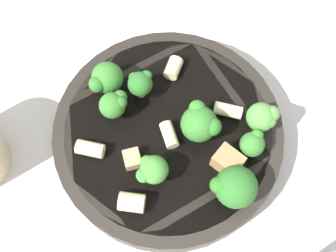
# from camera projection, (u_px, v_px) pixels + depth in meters

# --- Properties ---
(ground_plane) EXTENTS (2.00, 2.00, 0.00)m
(ground_plane) POSITION_uv_depth(u_px,v_px,m) (168.00, 142.00, 0.47)
(ground_plane) COLOR beige
(pasta_bowl) EXTENTS (0.24, 0.24, 0.04)m
(pasta_bowl) POSITION_uv_depth(u_px,v_px,m) (168.00, 135.00, 0.45)
(pasta_bowl) COLOR #28231E
(pasta_bowl) RESTS_ON ground_plane
(broccoli_floret_0) EXTENTS (0.03, 0.03, 0.04)m
(broccoli_floret_0) POSITION_uv_depth(u_px,v_px,m) (140.00, 83.00, 0.43)
(broccoli_floret_0) COLOR #9EC175
(broccoli_floret_0) RESTS_ON pasta_bowl
(broccoli_floret_1) EXTENTS (0.04, 0.04, 0.05)m
(broccoli_floret_1) POSITION_uv_depth(u_px,v_px,m) (234.00, 187.00, 0.38)
(broccoli_floret_1) COLOR #84AD60
(broccoli_floret_1) RESTS_ON pasta_bowl
(broccoli_floret_2) EXTENTS (0.03, 0.02, 0.03)m
(broccoli_floret_2) POSITION_uv_depth(u_px,v_px,m) (252.00, 144.00, 0.40)
(broccoli_floret_2) COLOR #84AD60
(broccoli_floret_2) RESTS_ON pasta_bowl
(broccoli_floret_3) EXTENTS (0.03, 0.04, 0.04)m
(broccoli_floret_3) POSITION_uv_depth(u_px,v_px,m) (106.00, 79.00, 0.43)
(broccoli_floret_3) COLOR #84AD60
(broccoli_floret_3) RESTS_ON pasta_bowl
(broccoli_floret_4) EXTENTS (0.03, 0.03, 0.04)m
(broccoli_floret_4) POSITION_uv_depth(u_px,v_px,m) (114.00, 104.00, 0.42)
(broccoli_floret_4) COLOR #9EC175
(broccoli_floret_4) RESTS_ON pasta_bowl
(broccoli_floret_5) EXTENTS (0.03, 0.03, 0.04)m
(broccoli_floret_5) POSITION_uv_depth(u_px,v_px,m) (263.00, 117.00, 0.41)
(broccoli_floret_5) COLOR #93B766
(broccoli_floret_5) RESTS_ON pasta_bowl
(broccoli_floret_6) EXTENTS (0.03, 0.03, 0.04)m
(broccoli_floret_6) POSITION_uv_depth(u_px,v_px,m) (152.00, 170.00, 0.39)
(broccoli_floret_6) COLOR #9EC175
(broccoli_floret_6) RESTS_ON pasta_bowl
(broccoli_floret_7) EXTENTS (0.04, 0.04, 0.04)m
(broccoli_floret_7) POSITION_uv_depth(u_px,v_px,m) (200.00, 123.00, 0.41)
(broccoli_floret_7) COLOR #9EC175
(broccoli_floret_7) RESTS_ON pasta_bowl
(rigatoni_0) EXTENTS (0.02, 0.03, 0.01)m
(rigatoni_0) POSITION_uv_depth(u_px,v_px,m) (90.00, 149.00, 0.41)
(rigatoni_0) COLOR beige
(rigatoni_0) RESTS_ON pasta_bowl
(rigatoni_1) EXTENTS (0.03, 0.02, 0.01)m
(rigatoni_1) POSITION_uv_depth(u_px,v_px,m) (170.00, 135.00, 0.42)
(rigatoni_1) COLOR beige
(rigatoni_1) RESTS_ON pasta_bowl
(rigatoni_2) EXTENTS (0.03, 0.02, 0.02)m
(rigatoni_2) POSITION_uv_depth(u_px,v_px,m) (173.00, 68.00, 0.45)
(rigatoni_2) COLOR beige
(rigatoni_2) RESTS_ON pasta_bowl
(rigatoni_3) EXTENTS (0.02, 0.03, 0.01)m
(rigatoni_3) POSITION_uv_depth(u_px,v_px,m) (228.00, 110.00, 0.43)
(rigatoni_3) COLOR beige
(rigatoni_3) RESTS_ON pasta_bowl
(rigatoni_4) EXTENTS (0.02, 0.03, 0.02)m
(rigatoni_4) POSITION_uv_depth(u_px,v_px,m) (132.00, 202.00, 0.39)
(rigatoni_4) COLOR beige
(rigatoni_4) RESTS_ON pasta_bowl
(chicken_chunk_0) EXTENTS (0.02, 0.02, 0.01)m
(chicken_chunk_0) POSITION_uv_depth(u_px,v_px,m) (132.00, 159.00, 0.41)
(chicken_chunk_0) COLOR tan
(chicken_chunk_0) RESTS_ON pasta_bowl
(chicken_chunk_1) EXTENTS (0.03, 0.03, 0.02)m
(chicken_chunk_1) POSITION_uv_depth(u_px,v_px,m) (228.00, 161.00, 0.41)
(chicken_chunk_1) COLOR #A87A4C
(chicken_chunk_1) RESTS_ON pasta_bowl
(spoon) EXTENTS (0.17, 0.05, 0.01)m
(spoon) POSITION_uv_depth(u_px,v_px,m) (327.00, 87.00, 0.49)
(spoon) COLOR silver
(spoon) RESTS_ON ground_plane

